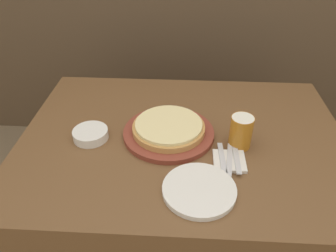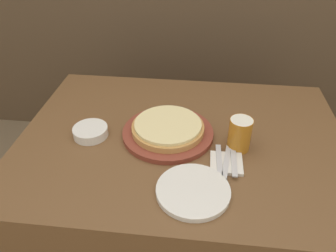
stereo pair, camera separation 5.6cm
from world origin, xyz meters
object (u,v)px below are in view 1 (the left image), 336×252
(side_bowl, at_px, (90,134))
(fork, at_px, (221,159))
(beer_glass, at_px, (240,131))
(dinner_plate, at_px, (198,190))
(spoon, at_px, (236,159))
(dinner_knife, at_px, (229,159))
(pizza_on_board, at_px, (168,129))

(side_bowl, height_order, fork, side_bowl)
(side_bowl, bearing_deg, beer_glass, -1.25)
(beer_glass, height_order, fork, beer_glass)
(beer_glass, height_order, side_bowl, beer_glass)
(dinner_plate, height_order, spoon, dinner_plate)
(beer_glass, distance_m, fork, 0.13)
(side_bowl, relative_size, dinner_knife, 0.77)
(beer_glass, height_order, dinner_knife, beer_glass)
(pizza_on_board, relative_size, dinner_knife, 2.01)
(beer_glass, relative_size, spoon, 0.84)
(side_bowl, xyz_separation_m, spoon, (0.54, -0.11, -0.00))
(side_bowl, bearing_deg, pizza_on_board, 7.68)
(pizza_on_board, relative_size, side_bowl, 2.63)
(dinner_plate, bearing_deg, pizza_on_board, 110.90)
(side_bowl, distance_m, fork, 0.50)
(pizza_on_board, bearing_deg, dinner_knife, -34.17)
(pizza_on_board, distance_m, dinner_plate, 0.31)
(pizza_on_board, xyz_separation_m, dinner_plate, (0.11, -0.29, -0.02))
(dinner_plate, bearing_deg, beer_glass, 57.83)
(dinner_plate, relative_size, dinner_knife, 1.34)
(beer_glass, bearing_deg, spoon, -101.39)
(beer_glass, height_order, spoon, beer_glass)
(side_bowl, distance_m, spoon, 0.55)
(dinner_knife, bearing_deg, fork, 180.00)
(spoon, bearing_deg, fork, 180.00)
(dinner_plate, relative_size, side_bowl, 1.75)
(dinner_plate, distance_m, dinner_knife, 0.18)
(spoon, bearing_deg, pizza_on_board, 148.65)
(beer_glass, relative_size, dinner_knife, 0.71)
(dinner_plate, distance_m, fork, 0.17)
(dinner_knife, distance_m, spoon, 0.02)
(dinner_knife, bearing_deg, dinner_plate, -126.59)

